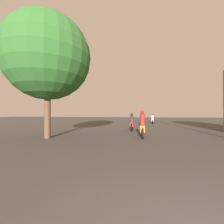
{
  "coord_description": "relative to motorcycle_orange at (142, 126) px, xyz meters",
  "views": [
    {
      "loc": [
        -0.87,
        -1.24,
        1.49
      ],
      "look_at": [
        -4.22,
        16.44,
        1.68
      ],
      "focal_mm": 24.0,
      "sensor_mm": 36.0,
      "label": 1
    }
  ],
  "objects": [
    {
      "name": "motorcycle_orange",
      "position": [
        0.0,
        0.0,
        0.0
      ],
      "size": [
        0.6,
        2.12,
        1.69
      ],
      "rotation": [
        0.0,
        0.0,
        0.1
      ],
      "color": "black",
      "rests_on": "ground_plane"
    },
    {
      "name": "motorcycle_red",
      "position": [
        -0.87,
        3.61,
        -0.06
      ],
      "size": [
        0.6,
        2.06,
        1.52
      ],
      "rotation": [
        0.0,
        0.0,
        -0.15
      ],
      "color": "black",
      "rests_on": "ground_plane"
    },
    {
      "name": "motorcycle_black",
      "position": [
        0.07,
        8.46,
        -0.08
      ],
      "size": [
        0.6,
        2.08,
        1.48
      ],
      "rotation": [
        0.0,
        0.0,
        0.1
      ],
      "color": "black",
      "rests_on": "ground_plane"
    },
    {
      "name": "motorcycle_white",
      "position": [
        1.62,
        12.98,
        -0.08
      ],
      "size": [
        0.6,
        2.07,
        1.48
      ],
      "rotation": [
        0.0,
        0.0,
        0.07
      ],
      "color": "black",
      "rests_on": "ground_plane"
    },
    {
      "name": "street_tree",
      "position": [
        -5.66,
        -1.53,
        4.22
      ],
      "size": [
        5.16,
        5.16,
        7.49
      ],
      "color": "brown",
      "rests_on": "ground_plane"
    }
  ]
}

